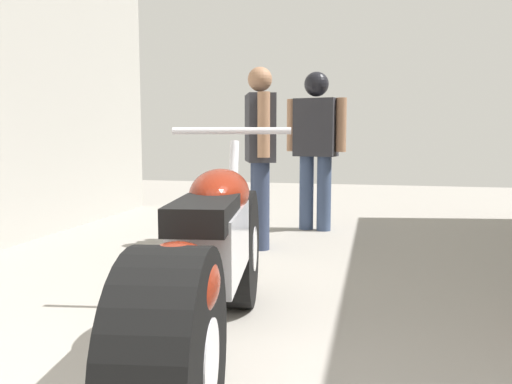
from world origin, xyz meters
name	(u,v)px	position (x,y,z in m)	size (l,w,h in m)	color
ground_plane	(294,280)	(0.00, 3.04, 0.00)	(14.59, 14.59, 0.00)	gray
motorcycle_maroon_cruiser	(210,269)	(-0.15, 1.57, 0.44)	(0.72, 2.30, 1.07)	black
mechanic_in_blue	(260,147)	(-0.47, 4.05, 0.92)	(0.36, 0.65, 1.62)	#2D3851
mechanic_with_helmet	(316,136)	(-0.08, 5.04, 1.01)	(0.66, 0.32, 1.68)	#384766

